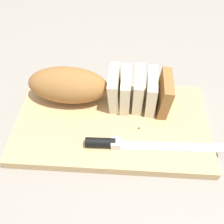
{
  "coord_description": "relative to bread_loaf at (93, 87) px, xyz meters",
  "views": [
    {
      "loc": [
        0.03,
        -0.34,
        0.46
      ],
      "look_at": [
        0.0,
        0.0,
        0.05
      ],
      "focal_mm": 38.2,
      "sensor_mm": 36.0,
      "label": 1
    }
  ],
  "objects": [
    {
      "name": "ground_plane",
      "position": [
        0.05,
        -0.06,
        -0.07
      ],
      "size": [
        3.0,
        3.0,
        0.0
      ],
      "primitive_type": "plane",
      "color": "gray"
    },
    {
      "name": "cutting_board",
      "position": [
        0.05,
        -0.06,
        -0.05
      ],
      "size": [
        0.46,
        0.26,
        0.02
      ],
      "primitive_type": "cube",
      "rotation": [
        0.0,
        0.0,
        0.04
      ],
      "color": "tan",
      "rests_on": "ground_plane"
    },
    {
      "name": "bread_loaf",
      "position": [
        0.0,
        0.0,
        0.0
      ],
      "size": [
        0.34,
        0.1,
        0.09
      ],
      "rotation": [
        0.0,
        0.0,
        -0.01
      ],
      "color": "#996633",
      "rests_on": "cutting_board"
    },
    {
      "name": "crumb_near_knife",
      "position": [
        0.12,
        -0.08,
        -0.04
      ],
      "size": [
        0.01,
        0.01,
        0.01
      ],
      "primitive_type": "sphere",
      "color": "#996633",
      "rests_on": "cutting_board"
    },
    {
      "name": "bread_knife",
      "position": [
        0.08,
        -0.13,
        -0.03
      ],
      "size": [
        0.3,
        0.04,
        0.02
      ],
      "rotation": [
        0.0,
        0.0,
        0.06
      ],
      "color": "silver",
      "rests_on": "cutting_board"
    },
    {
      "name": "crumb_near_loaf",
      "position": [
        0.01,
        -0.03,
        -0.04
      ],
      "size": [
        0.0,
        0.0,
        0.0
      ],
      "primitive_type": "sphere",
      "color": "#996633",
      "rests_on": "cutting_board"
    }
  ]
}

